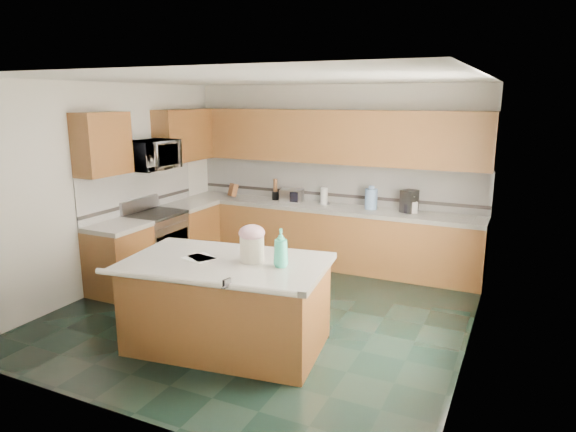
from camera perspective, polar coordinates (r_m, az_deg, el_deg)
The scene contains 52 objects.
floor at distance 6.26m, azimuth -2.66°, elevation -10.57°, with size 4.60×4.60×0.00m, color black.
ceiling at distance 5.74m, azimuth -2.95°, elevation 14.97°, with size 4.60×4.60×0.00m, color white.
wall_back at distance 7.94m, azimuth 5.12°, elevation 4.62°, with size 4.60×0.04×2.70m, color silver.
wall_front at distance 4.02m, azimuth -18.58°, elevation -4.35°, with size 4.60×0.04×2.70m, color silver.
wall_left at distance 7.22m, azimuth -19.29°, elevation 3.10°, with size 0.04×4.60×2.70m, color silver.
wall_right at distance 5.20m, azimuth 20.39°, elevation -0.61°, with size 0.04×4.60×2.70m, color silver.
back_base_cab at distance 7.84m, azimuth 4.17°, elevation -2.36°, with size 4.60×0.60×0.86m, color #361D0A.
back_countertop at distance 7.73m, azimuth 4.23°, elevation 0.93°, with size 4.60×0.64×0.06m, color silver.
back_upper_cab at distance 7.70m, azimuth 4.72°, elevation 8.78°, with size 4.60×0.33×0.78m, color #361D0A.
back_backsplash at distance 7.93m, azimuth 5.02°, elevation 3.76°, with size 4.60×0.02×0.63m, color silver.
back_accent_band at distance 7.96m, azimuth 4.98°, elevation 2.37°, with size 4.60×0.01×0.05m, color black.
left_base_cab_rear at distance 8.17m, azimuth -10.89°, elevation -1.93°, with size 0.60×0.82×0.86m, color #361D0A.
left_counter_rear at distance 8.06m, azimuth -11.03°, elevation 1.23°, with size 0.64×0.82×0.06m, color silver.
left_base_cab_front at distance 7.05m, azimuth -18.23°, elevation -4.77°, with size 0.60×0.72×0.86m, color #361D0A.
left_counter_front at distance 6.92m, azimuth -18.49°, elevation -1.14°, with size 0.64×0.72×0.06m, color silver.
left_backsplash at distance 7.61m, azimuth -16.18°, elevation 2.91°, with size 0.02×2.30×0.63m, color silver.
left_accent_band at distance 7.65m, azimuth -16.05°, elevation 1.47°, with size 0.01×2.30×0.05m, color black.
left_upper_cab_rear at distance 8.11m, azimuth -11.56°, elevation 8.78°, with size 0.33×1.09×0.78m, color #361D0A.
left_upper_cab_front at distance 6.85m, azimuth -19.95°, elevation 7.54°, with size 0.33×0.72×0.78m, color #361D0A.
range_body at distance 7.57m, azimuth -14.40°, elevation -3.22°, with size 0.60×0.76×0.88m, color #B7B7BC.
range_oven_door at distance 7.40m, azimuth -12.65°, elevation -3.81°, with size 0.02×0.68×0.55m, color black.
range_cooktop at distance 7.46m, azimuth -14.60°, elevation 0.18°, with size 0.62×0.78×0.04m, color black.
range_handle at distance 7.29m, azimuth -12.61°, elevation -0.98°, with size 0.02×0.02×0.66m, color #B7B7BC.
range_backguard at distance 7.60m, azimuth -16.16°, elevation 1.24°, with size 0.06×0.76×0.18m, color #B7B7BC.
microwave at distance 7.32m, azimuth -14.97°, elevation 6.54°, with size 0.73×0.50×0.41m, color #B7B7BC.
island_base at distance 5.34m, azimuth -6.75°, elevation -9.93°, with size 1.89×1.08×0.86m, color #361D0A.
island_top at distance 5.18m, azimuth -6.89°, elevation -5.23°, with size 1.99×1.18×0.06m, color silver.
island_bullnose at distance 4.71m, azimuth -10.73°, elevation -7.21°, with size 0.06×0.06×1.99m, color silver.
treat_jar at distance 5.08m, azimuth -4.01°, elevation -3.67°, with size 0.24×0.24×0.25m, color silver.
treat_jar_lid at distance 5.04m, azimuth -4.04°, elevation -1.88°, with size 0.26×0.26×0.16m, color #E1A7B9.
treat_jar_knob at distance 5.02m, azimuth -4.05°, elevation -1.29°, with size 0.03×0.03×0.09m, color tan.
treat_jar_knob_end_l at distance 5.05m, azimuth -4.48°, elevation -1.24°, with size 0.05×0.05×0.05m, color tan.
treat_jar_knob_end_r at distance 5.00m, azimuth -3.62°, elevation -1.34°, with size 0.05×0.05×0.05m, color tan.
soap_bottle_island at distance 4.89m, azimuth -0.80°, elevation -3.59°, with size 0.14×0.14×0.37m, color #36B496.
paper_sheet_a at distance 5.27m, azimuth -9.90°, elevation -4.63°, with size 0.30×0.23×0.00m, color white.
paper_sheet_b at distance 5.30m, azimuth -9.59°, elevation -4.52°, with size 0.28×0.21×0.00m, color white.
clamp_body at distance 4.52m, azimuth -6.79°, elevation -7.43°, with size 0.03×0.09×0.08m, color black.
clamp_handle at distance 4.49m, azimuth -7.14°, elevation -7.87°, with size 0.01×0.01×0.06m, color black.
knife_block at distance 8.47m, azimuth -6.13°, elevation 2.88°, with size 0.11×0.10×0.21m, color #472814.
utensil_crock at distance 8.13m, azimuth -1.42°, elevation 2.28°, with size 0.11×0.11×0.14m, color black.
utensil_bundle at distance 8.10m, azimuth -1.42°, elevation 3.44°, with size 0.06×0.06×0.20m, color #472814.
toaster_oven at distance 7.97m, azimuth 0.42°, elevation 2.30°, with size 0.35×0.24×0.20m, color #B7B7BC.
toaster_oven_door at distance 7.87m, azimuth 0.08°, elevation 2.16°, with size 0.31×0.01×0.16m, color black.
paper_towel at distance 7.81m, azimuth 4.03°, elevation 2.23°, with size 0.11×0.11×0.25m, color white.
paper_towel_base at distance 7.84m, azimuth 4.02°, elevation 1.39°, with size 0.17×0.17×0.01m, color #B7B7BC.
water_jug at distance 7.54m, azimuth 9.22°, elevation 1.88°, with size 0.18×0.18×0.30m, color #6388B9.
water_jug_neck at distance 7.51m, azimuth 9.27°, elevation 3.15°, with size 0.09×0.09×0.04m, color #6388B9.
coffee_maker at distance 7.43m, azimuth 13.32°, elevation 1.61°, with size 0.19×0.21×0.32m, color black.
coffee_carafe at distance 7.40m, azimuth 13.20°, elevation 0.84°, with size 0.13×0.13×0.13m, color black.
soap_bottle_back at distance 7.39m, azimuth 13.69°, elevation 1.26°, with size 0.11×0.11×0.25m, color white.
soap_back_cap at distance 7.37m, azimuth 13.74°, elevation 2.31°, with size 0.02×0.02×0.03m, color red.
window_light_proxy at distance 4.98m, azimuth 19.97°, elevation 0.61°, with size 0.02×1.40×1.10m, color white.
Camera 1 is at (2.71, -5.06, 2.50)m, focal length 32.00 mm.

